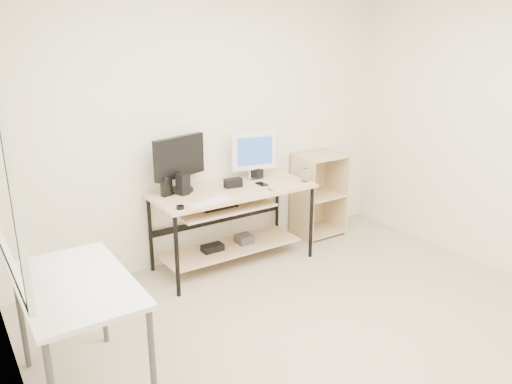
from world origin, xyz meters
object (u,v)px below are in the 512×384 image
object	(u,v)px
shelf_unit	(317,194)
audio_controller	(166,186)
desk	(230,211)
white_imac	(254,152)
side_table	(76,294)
black_monitor	(180,160)

from	to	relation	value
shelf_unit	audio_controller	distance (m)	1.79
desk	shelf_unit	world-z (taller)	shelf_unit
white_imac	shelf_unit	bearing A→B (deg)	11.97
side_table	audio_controller	size ratio (longest dim) A/B	5.47
black_monitor	shelf_unit	bearing A→B (deg)	-18.16
shelf_unit	black_monitor	world-z (taller)	black_monitor
side_table	shelf_unit	bearing A→B (deg)	23.33
desk	white_imac	xyz separation A→B (m)	(0.36, 0.15, 0.49)
black_monitor	side_table	bearing A→B (deg)	-152.22
desk	white_imac	size ratio (longest dim) A/B	3.16
side_table	audio_controller	distance (m)	1.62
desk	shelf_unit	xyz separation A→B (m)	(1.18, 0.16, -0.09)
desk	side_table	bearing A→B (deg)	-147.35
white_imac	black_monitor	bearing A→B (deg)	-171.57
white_imac	audio_controller	distance (m)	0.94
side_table	white_imac	bearing A→B (deg)	31.06
side_table	black_monitor	bearing A→B (deg)	44.93
audio_controller	desk	bearing A→B (deg)	-27.18
white_imac	side_table	bearing A→B (deg)	-137.66
black_monitor	audio_controller	size ratio (longest dim) A/B	2.94
shelf_unit	black_monitor	size ratio (longest dim) A/B	1.67
desk	audio_controller	size ratio (longest dim) A/B	8.20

